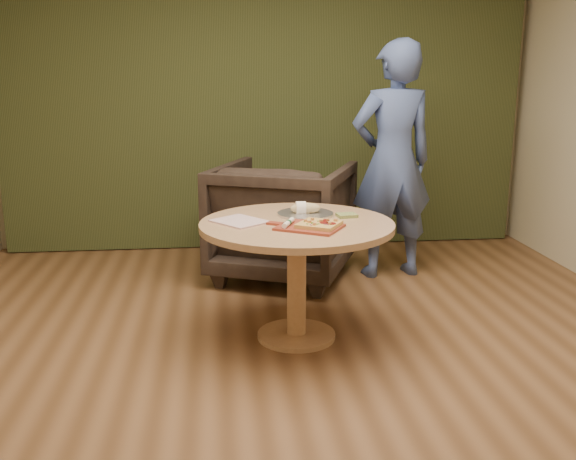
{
  "coord_description": "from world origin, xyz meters",
  "views": [
    {
      "loc": [
        -0.45,
        -3.11,
        1.64
      ],
      "look_at": [
        -0.08,
        0.25,
        0.8
      ],
      "focal_mm": 40.0,
      "sensor_mm": 36.0,
      "label": 1
    }
  ],
  "objects_px": {
    "armchair": "(283,215)",
    "bread_roll": "(304,208)",
    "pizza_paddle": "(308,227)",
    "flatbread_pizza": "(319,224)",
    "person_standing": "(392,161)",
    "pedestal_table": "(297,244)",
    "serving_tray": "(305,214)",
    "cutlery_roll": "(288,223)"
  },
  "relations": [
    {
      "from": "cutlery_roll",
      "to": "armchair",
      "type": "bearing_deg",
      "value": 107.54
    },
    {
      "from": "pedestal_table",
      "to": "armchair",
      "type": "xyz_separation_m",
      "value": [
        0.05,
        1.25,
        -0.09
      ]
    },
    {
      "from": "flatbread_pizza",
      "to": "person_standing",
      "type": "xyz_separation_m",
      "value": [
        0.81,
        1.4,
        0.16
      ]
    },
    {
      "from": "serving_tray",
      "to": "bread_roll",
      "type": "height_order",
      "value": "bread_roll"
    },
    {
      "from": "serving_tray",
      "to": "armchair",
      "type": "bearing_deg",
      "value": 91.78
    },
    {
      "from": "pizza_paddle",
      "to": "bread_roll",
      "type": "height_order",
      "value": "bread_roll"
    },
    {
      "from": "bread_roll",
      "to": "armchair",
      "type": "distance_m",
      "value": 1.09
    },
    {
      "from": "pedestal_table",
      "to": "bread_roll",
      "type": "xyz_separation_m",
      "value": [
        0.07,
        0.19,
        0.18
      ]
    },
    {
      "from": "person_standing",
      "to": "serving_tray",
      "type": "bearing_deg",
      "value": 42.23
    },
    {
      "from": "flatbread_pizza",
      "to": "pizza_paddle",
      "type": "bearing_deg",
      "value": 163.34
    },
    {
      "from": "pizza_paddle",
      "to": "armchair",
      "type": "distance_m",
      "value": 1.43
    },
    {
      "from": "pedestal_table",
      "to": "pizza_paddle",
      "type": "height_order",
      "value": "pizza_paddle"
    },
    {
      "from": "pizza_paddle",
      "to": "flatbread_pizza",
      "type": "bearing_deg",
      "value": 14.14
    },
    {
      "from": "pedestal_table",
      "to": "armchair",
      "type": "relative_size",
      "value": 1.14
    },
    {
      "from": "cutlery_roll",
      "to": "serving_tray",
      "type": "relative_size",
      "value": 0.54
    },
    {
      "from": "pedestal_table",
      "to": "bread_roll",
      "type": "distance_m",
      "value": 0.27
    },
    {
      "from": "pizza_paddle",
      "to": "serving_tray",
      "type": "height_order",
      "value": "serving_tray"
    },
    {
      "from": "flatbread_pizza",
      "to": "cutlery_roll",
      "type": "distance_m",
      "value": 0.18
    },
    {
      "from": "pedestal_table",
      "to": "cutlery_roll",
      "type": "distance_m",
      "value": 0.23
    },
    {
      "from": "flatbread_pizza",
      "to": "bread_roll",
      "type": "relative_size",
      "value": 1.56
    },
    {
      "from": "serving_tray",
      "to": "pizza_paddle",
      "type": "bearing_deg",
      "value": -95.49
    },
    {
      "from": "flatbread_pizza",
      "to": "cutlery_roll",
      "type": "height_order",
      "value": "flatbread_pizza"
    },
    {
      "from": "person_standing",
      "to": "armchair",
      "type": "bearing_deg",
      "value": -10.56
    },
    {
      "from": "pedestal_table",
      "to": "pizza_paddle",
      "type": "xyz_separation_m",
      "value": [
        0.04,
        -0.16,
        0.15
      ]
    },
    {
      "from": "serving_tray",
      "to": "armchair",
      "type": "xyz_separation_m",
      "value": [
        -0.03,
        1.06,
        -0.24
      ]
    },
    {
      "from": "flatbread_pizza",
      "to": "bread_roll",
      "type": "distance_m",
      "value": 0.37
    },
    {
      "from": "armchair",
      "to": "pedestal_table",
      "type": "bearing_deg",
      "value": 110.76
    },
    {
      "from": "pizza_paddle",
      "to": "flatbread_pizza",
      "type": "relative_size",
      "value": 1.55
    },
    {
      "from": "pedestal_table",
      "to": "serving_tray",
      "type": "relative_size",
      "value": 3.32
    },
    {
      "from": "person_standing",
      "to": "pizza_paddle",
      "type": "bearing_deg",
      "value": 49.19
    },
    {
      "from": "armchair",
      "to": "bread_roll",
      "type": "bearing_deg",
      "value": 114.17
    },
    {
      "from": "cutlery_roll",
      "to": "armchair",
      "type": "distance_m",
      "value": 1.41
    },
    {
      "from": "bread_roll",
      "to": "armchair",
      "type": "bearing_deg",
      "value": 91.3
    },
    {
      "from": "pedestal_table",
      "to": "armchair",
      "type": "bearing_deg",
      "value": 87.89
    },
    {
      "from": "armchair",
      "to": "person_standing",
      "type": "height_order",
      "value": "person_standing"
    },
    {
      "from": "flatbread_pizza",
      "to": "armchair",
      "type": "bearing_deg",
      "value": 92.52
    },
    {
      "from": "armchair",
      "to": "flatbread_pizza",
      "type": "bearing_deg",
      "value": 115.39
    },
    {
      "from": "flatbread_pizza",
      "to": "armchair",
      "type": "xyz_separation_m",
      "value": [
        -0.06,
        1.43,
        -0.26
      ]
    },
    {
      "from": "pedestal_table",
      "to": "flatbread_pizza",
      "type": "xyz_separation_m",
      "value": [
        0.11,
        -0.18,
        0.17
      ]
    },
    {
      "from": "pedestal_table",
      "to": "serving_tray",
      "type": "distance_m",
      "value": 0.25
    },
    {
      "from": "serving_tray",
      "to": "pedestal_table",
      "type": "bearing_deg",
      "value": -112.57
    },
    {
      "from": "pizza_paddle",
      "to": "serving_tray",
      "type": "xyz_separation_m",
      "value": [
        0.03,
        0.35,
        -0.0
      ]
    }
  ]
}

